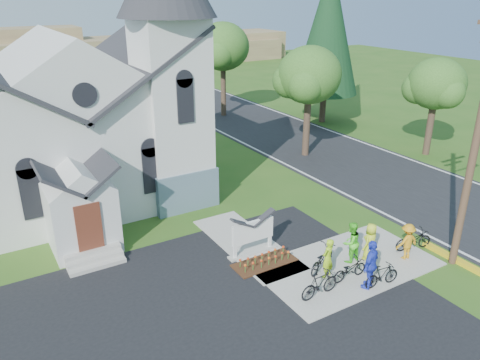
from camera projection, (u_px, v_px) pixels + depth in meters
ground at (326, 283)px, 17.41m from camera, size 120.00×120.00×0.00m
road at (296, 140)px, 34.09m from camera, size 8.00×90.00×0.02m
sidewalk at (346, 265)px, 18.52m from camera, size 7.00×4.00×0.05m
church at (78, 98)px, 22.75m from camera, size 12.35×12.00×13.00m
church_sign at (253, 232)px, 19.00m from camera, size 2.20×0.40×1.70m
flower_bed at (265, 263)px, 18.66m from camera, size 2.60×1.10×0.07m
utility_pole at (479, 133)px, 16.74m from camera, size 3.45×0.28×10.00m
tree_road_near at (309, 76)px, 29.03m from camera, size 4.00×4.00×7.05m
tree_road_mid at (223, 47)px, 38.58m from camera, size 4.40×4.40×7.80m
tree_road_far at (436, 84)px, 29.40m from camera, size 3.60×3.60×6.30m
conifer at (328, 28)px, 36.07m from camera, size 5.20×5.20×12.40m
distant_hills at (70, 54)px, 62.94m from camera, size 61.00×10.00×5.60m
cyclist_0 at (328, 258)px, 17.46m from camera, size 0.67×0.54×1.60m
bike_0 at (350, 269)px, 17.46m from camera, size 1.55×0.54×0.82m
cyclist_1 at (351, 242)px, 18.46m from camera, size 0.87×0.71×1.70m
bike_1 at (320, 284)px, 16.43m from camera, size 1.66×0.52×0.99m
cyclist_2 at (371, 264)px, 16.77m from camera, size 1.22×0.88×1.92m
bike_2 at (322, 259)px, 18.04m from camera, size 1.89×1.31×0.94m
cyclist_3 at (407, 241)px, 18.70m from camera, size 1.04×0.67×1.52m
bike_3 at (382, 275)px, 17.03m from camera, size 1.53×0.58×0.89m
cyclist_4 at (370, 242)px, 18.63m from camera, size 0.88×0.70×1.57m
bike_4 at (413, 240)px, 19.46m from camera, size 1.78×0.95×0.89m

